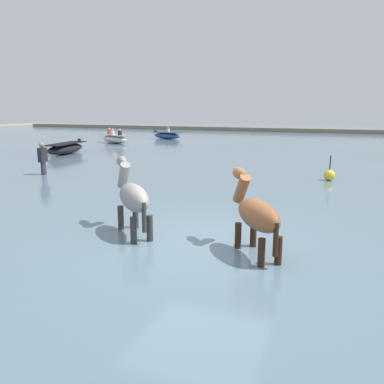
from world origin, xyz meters
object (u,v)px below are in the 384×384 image
(horse_lead_grey, at_px, (133,199))
(channel_buoy, at_px, (329,175))
(boat_near_starboard, at_px, (66,149))
(boat_distant_east, at_px, (167,135))
(boat_mid_outer, at_px, (115,139))
(person_wading_close, at_px, (43,162))
(horse_trailing_chestnut, at_px, (256,216))

(horse_lead_grey, xyz_separation_m, channel_buoy, (3.30, 7.80, -0.53))
(boat_near_starboard, distance_m, boat_distant_east, 12.37)
(boat_mid_outer, bearing_deg, person_wading_close, -67.55)
(person_wading_close, height_order, channel_buoy, person_wading_close)
(horse_trailing_chestnut, height_order, boat_mid_outer, horse_trailing_chestnut)
(boat_near_starboard, relative_size, person_wading_close, 2.13)
(horse_trailing_chestnut, relative_size, boat_distant_east, 0.62)
(horse_trailing_chestnut, xyz_separation_m, boat_mid_outer, (-14.87, 18.27, -0.36))
(boat_distant_east, height_order, boat_mid_outer, boat_mid_outer)
(person_wading_close, bearing_deg, boat_distant_east, 101.26)
(horse_trailing_chestnut, bearing_deg, horse_lead_grey, 175.95)
(horse_lead_grey, xyz_separation_m, boat_mid_outer, (-12.35, 18.09, -0.41))
(horse_trailing_chestnut, relative_size, person_wading_close, 1.11)
(channel_buoy, bearing_deg, boat_near_starboard, 167.45)
(boat_near_starboard, bearing_deg, boat_distant_east, 88.46)
(boat_near_starboard, distance_m, boat_mid_outer, 7.26)
(boat_near_starboard, height_order, person_wading_close, person_wading_close)
(horse_lead_grey, bearing_deg, boat_mid_outer, 124.32)
(boat_distant_east, bearing_deg, boat_near_starboard, -91.54)
(boat_distant_east, bearing_deg, channel_buoy, -48.19)
(person_wading_close, bearing_deg, boat_mid_outer, 112.45)
(horse_trailing_chestnut, xyz_separation_m, boat_near_starboard, (-13.44, 11.15, -0.38))
(person_wading_close, bearing_deg, horse_lead_grey, -35.65)
(boat_near_starboard, distance_m, channel_buoy, 14.57)
(horse_lead_grey, distance_m, boat_mid_outer, 21.90)
(boat_distant_east, distance_m, person_wading_close, 18.73)
(boat_distant_east, bearing_deg, horse_trailing_chestnut, -60.86)
(horse_lead_grey, bearing_deg, person_wading_close, 144.35)
(boat_near_starboard, xyz_separation_m, boat_distant_east, (0.33, 12.37, -0.02))
(horse_lead_grey, relative_size, channel_buoy, 2.13)
(horse_trailing_chestnut, distance_m, channel_buoy, 8.04)
(horse_trailing_chestnut, distance_m, boat_distant_east, 26.93)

